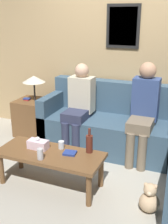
# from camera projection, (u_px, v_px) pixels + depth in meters

# --- Properties ---
(ground_plane) EXTENTS (16.00, 16.00, 0.00)m
(ground_plane) POSITION_uv_depth(u_px,v_px,m) (100.00, 162.00, 3.73)
(ground_plane) COLOR #ADA899
(wall_back) EXTENTS (9.00, 0.08, 2.60)m
(wall_back) POSITION_uv_depth(u_px,v_px,m) (122.00, 55.00, 4.10)
(wall_back) COLOR tan
(wall_back) RESTS_ON ground_plane
(couch_main) EXTENTS (1.96, 0.81, 0.94)m
(couch_main) POSITION_uv_depth(u_px,v_px,m) (112.00, 126.00, 4.04)
(couch_main) COLOR #385166
(couch_main) RESTS_ON ground_plane
(coffee_table) EXTENTS (1.20, 0.50, 0.41)m
(coffee_table) POSITION_uv_depth(u_px,v_px,m) (50.00, 157.00, 3.14)
(coffee_table) COLOR brown
(coffee_table) RESTS_ON ground_plane
(side_table_with_lamp) EXTENTS (0.49, 0.49, 0.97)m
(side_table_with_lamp) POSITION_uv_depth(u_px,v_px,m) (33.00, 114.00, 4.50)
(side_table_with_lamp) COLOR brown
(side_table_with_lamp) RESTS_ON ground_plane
(wine_bottle) EXTENTS (0.08, 0.08, 0.29)m
(wine_bottle) POSITION_uv_depth(u_px,v_px,m) (89.00, 143.00, 3.09)
(wine_bottle) COLOR #562319
(wine_bottle) RESTS_ON coffee_table
(drinking_glass) EXTENTS (0.07, 0.07, 0.09)m
(drinking_glass) POSITION_uv_depth(u_px,v_px,m) (61.00, 145.00, 3.20)
(drinking_glass) COLOR silver
(drinking_glass) RESTS_ON coffee_table
(book_stack) EXTENTS (0.15, 0.13, 0.02)m
(book_stack) POSITION_uv_depth(u_px,v_px,m) (70.00, 153.00, 3.08)
(book_stack) COLOR navy
(book_stack) RESTS_ON coffee_table
(soda_can) EXTENTS (0.07, 0.07, 0.12)m
(soda_can) POSITION_uv_depth(u_px,v_px,m) (40.00, 154.00, 2.96)
(soda_can) COLOR #BCBCC1
(soda_can) RESTS_ON coffee_table
(tissue_box) EXTENTS (0.23, 0.12, 0.15)m
(tissue_box) POSITION_uv_depth(u_px,v_px,m) (38.00, 144.00, 3.20)
(tissue_box) COLOR silver
(tissue_box) RESTS_ON coffee_table
(person_left) EXTENTS (0.34, 0.57, 1.22)m
(person_left) POSITION_uv_depth(u_px,v_px,m) (79.00, 104.00, 3.94)
(person_left) COLOR #2D334C
(person_left) RESTS_ON ground_plane
(person_right) EXTENTS (0.34, 0.61, 1.29)m
(person_right) POSITION_uv_depth(u_px,v_px,m) (144.00, 108.00, 3.63)
(person_right) COLOR #756651
(person_right) RESTS_ON ground_plane
(teddy_bear) EXTENTS (0.20, 0.20, 0.32)m
(teddy_bear) POSITION_uv_depth(u_px,v_px,m) (149.00, 199.00, 2.77)
(teddy_bear) COLOR tan
(teddy_bear) RESTS_ON ground_plane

